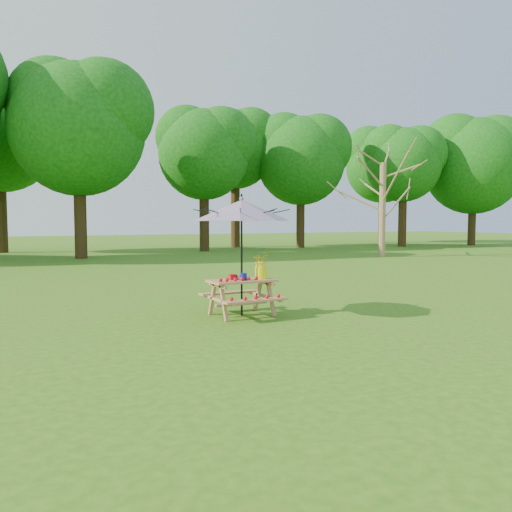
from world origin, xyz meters
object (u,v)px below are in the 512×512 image
bare_tree (384,123)px  patio_umbrella (242,210)px  picnic_table (242,298)px  flower_bucket (261,264)px

bare_tree → patio_umbrella: bare_tree is taller
bare_tree → picnic_table: bearing=-140.8°
picnic_table → patio_umbrella: 1.62m
picnic_table → flower_bucket: size_ratio=2.53×
bare_tree → flower_bucket: size_ratio=20.39×
bare_tree → flower_bucket: bare_tree is taller
bare_tree → patio_umbrella: (-12.82, -10.45, -4.51)m
bare_tree → patio_umbrella: 17.15m
bare_tree → flower_bucket: 17.18m
patio_umbrella → flower_bucket: size_ratio=4.31×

